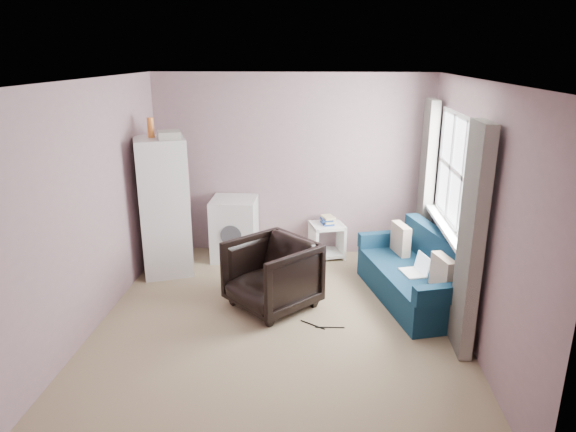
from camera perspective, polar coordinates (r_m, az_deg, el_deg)
name	(u,v)px	position (r m, az deg, el deg)	size (l,w,h in m)	color
room	(281,210)	(5.08, -0.80, 0.70)	(3.84, 4.24, 2.54)	#9B8666
armchair	(272,271)	(5.71, -1.80, -6.16)	(0.83, 0.78, 0.86)	black
fridge	(164,206)	(6.67, -13.62, 1.09)	(0.78, 0.78, 2.00)	silver
washing_machine	(235,227)	(7.10, -5.95, -1.26)	(0.60, 0.62, 0.85)	silver
side_table	(327,238)	(7.18, 4.35, -2.41)	(0.54, 0.54, 0.59)	white
sofa	(419,276)	(6.13, 14.32, -6.52)	(1.22, 1.88, 0.77)	#11354F
window_dressing	(445,207)	(5.93, 17.04, 0.93)	(0.17, 2.62, 2.18)	white
floor_cables	(321,326)	(5.51, 3.71, -12.10)	(0.47, 0.18, 0.01)	black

